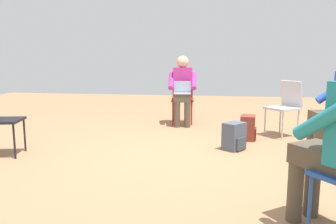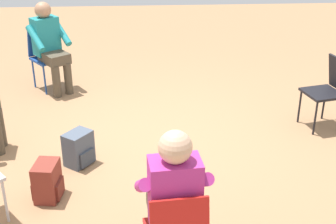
{
  "view_description": "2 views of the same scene",
  "coord_description": "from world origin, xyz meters",
  "px_view_note": "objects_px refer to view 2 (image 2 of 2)",
  "views": [
    {
      "loc": [
        3.83,
        0.43,
        1.15
      ],
      "look_at": [
        0.14,
        -0.14,
        0.57
      ],
      "focal_mm": 35.0,
      "sensor_mm": 36.0,
      "label": 1
    },
    {
      "loc": [
        -4.65,
        -0.02,
        2.58
      ],
      "look_at": [
        -0.31,
        -0.29,
        0.52
      ],
      "focal_mm": 50.0,
      "sensor_mm": 36.0,
      "label": 2
    }
  ],
  "objects_px": {
    "person_with_laptop": "(172,196)",
    "backpack_by_empty_chair": "(79,150)",
    "backpack_near_laptop_user": "(47,183)",
    "person_in_teal": "(50,43)",
    "chair_northeast": "(46,54)",
    "chair_south": "(329,88)"
  },
  "relations": [
    {
      "from": "chair_south",
      "to": "backpack_near_laptop_user",
      "type": "relative_size",
      "value": 2.36
    },
    {
      "from": "chair_south",
      "to": "backpack_by_empty_chair",
      "type": "xyz_separation_m",
      "value": [
        -0.7,
        2.85,
        -0.34
      ]
    },
    {
      "from": "person_with_laptop",
      "to": "backpack_by_empty_chair",
      "type": "height_order",
      "value": "person_with_laptop"
    },
    {
      "from": "chair_south",
      "to": "chair_northeast",
      "type": "bearing_deg",
      "value": 54.11
    },
    {
      "from": "chair_northeast",
      "to": "person_with_laptop",
      "type": "relative_size",
      "value": 0.69
    },
    {
      "from": "chair_northeast",
      "to": "chair_south",
      "type": "bearing_deg",
      "value": 120.35
    },
    {
      "from": "chair_northeast",
      "to": "chair_south",
      "type": "height_order",
      "value": "same"
    },
    {
      "from": "chair_northeast",
      "to": "backpack_near_laptop_user",
      "type": "relative_size",
      "value": 2.36
    },
    {
      "from": "person_with_laptop",
      "to": "backpack_near_laptop_user",
      "type": "distance_m",
      "value": 1.58
    },
    {
      "from": "backpack_near_laptop_user",
      "to": "chair_south",
      "type": "bearing_deg",
      "value": -67.29
    },
    {
      "from": "person_in_teal",
      "to": "backpack_by_empty_chair",
      "type": "xyz_separation_m",
      "value": [
        -2.05,
        -0.58,
        -0.54
      ]
    },
    {
      "from": "backpack_near_laptop_user",
      "to": "backpack_by_empty_chair",
      "type": "distance_m",
      "value": 0.62
    },
    {
      "from": "chair_northeast",
      "to": "person_in_teal",
      "type": "xyz_separation_m",
      "value": [
        -0.13,
        -0.1,
        0.2
      ]
    },
    {
      "from": "person_in_teal",
      "to": "chair_northeast",
      "type": "bearing_deg",
      "value": -90.0
    },
    {
      "from": "person_in_teal",
      "to": "person_with_laptop",
      "type": "bearing_deg",
      "value": 74.55
    },
    {
      "from": "person_with_laptop",
      "to": "backpack_by_empty_chair",
      "type": "bearing_deg",
      "value": 112.51
    },
    {
      "from": "chair_northeast",
      "to": "person_in_teal",
      "type": "bearing_deg",
      "value": 90.0
    },
    {
      "from": "chair_south",
      "to": "backpack_near_laptop_user",
      "type": "bearing_deg",
      "value": 99.53
    },
    {
      "from": "person_in_teal",
      "to": "backpack_by_empty_chair",
      "type": "height_order",
      "value": "person_in_teal"
    },
    {
      "from": "backpack_by_empty_chair",
      "to": "chair_northeast",
      "type": "bearing_deg",
      "value": 17.31
    },
    {
      "from": "person_with_laptop",
      "to": "person_in_teal",
      "type": "xyz_separation_m",
      "value": [
        3.65,
        1.44,
        0.0
      ]
    },
    {
      "from": "chair_south",
      "to": "backpack_near_laptop_user",
      "type": "distance_m",
      "value": 3.35
    }
  ]
}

